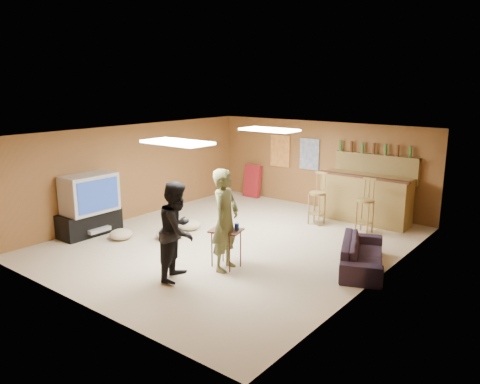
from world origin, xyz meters
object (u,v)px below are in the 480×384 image
Objects in this scene: person_black at (178,231)px; sofa at (362,254)px; tv_body at (89,193)px; tray_table at (226,248)px; person_olive at (225,220)px; bar_counter at (366,199)px.

sofa is at bearing -67.99° from person_black.
tv_body is 1.62× the size of tray_table.
tv_body is 3.44m from tray_table.
person_black reaches higher than tv_body.
person_olive is 2.45m from sofa.
bar_counter is at bearing -23.76° from person_olive.
person_black reaches higher than tray_table.
bar_counter reaches higher than sofa.
person_black reaches higher than sofa.
tv_body is at bearing -173.12° from tray_table.
person_olive is at bearing -49.90° from person_black.
person_olive reaches higher than tv_body.
person_olive is at bearing -100.01° from bar_counter.
person_black is 2.40× the size of tray_table.
person_black is at bearing 113.29° from sofa.
person_olive is (-0.73, -4.13, 0.33)m from bar_counter.
bar_counter is (4.15, 4.45, -0.35)m from tv_body.
tv_body is 0.63× the size of person_olive.
person_black is at bearing -8.18° from tv_body.
person_olive is 0.85m from person_black.
tv_body is 0.55× the size of bar_counter.
bar_counter is 5.02m from person_black.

